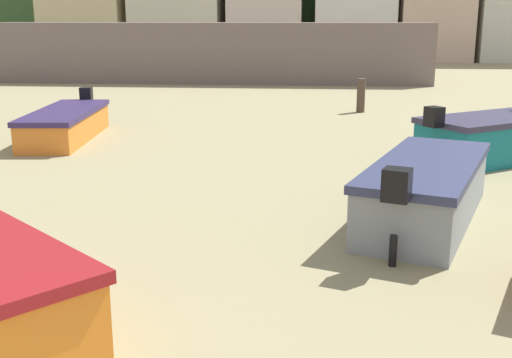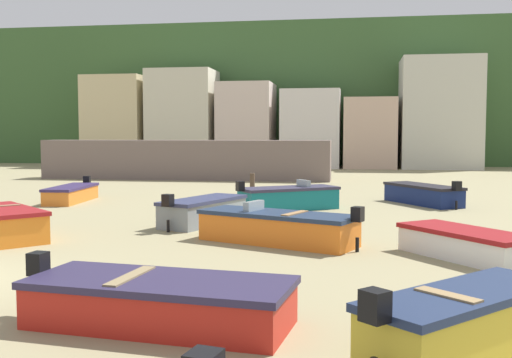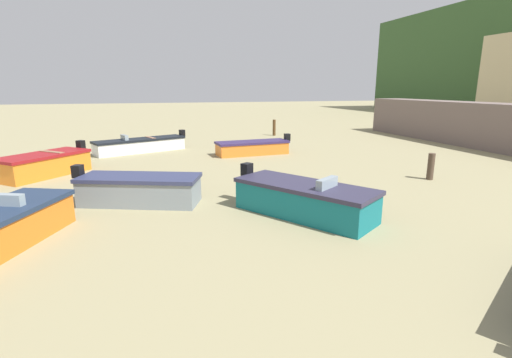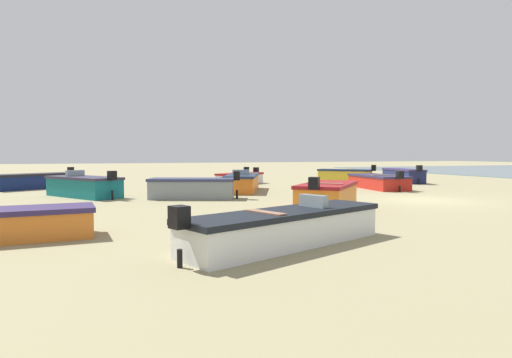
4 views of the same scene
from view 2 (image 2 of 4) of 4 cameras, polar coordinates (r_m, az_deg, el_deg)
name	(u,v)px [view 2 (image 2 of 4)]	position (r m, az deg, el deg)	size (l,w,h in m)	color
headland_hill	(282,102)	(78.04, 2.39, 7.22)	(90.00, 32.00, 14.50)	#395B2F
harbor_pier	(185,160)	(43.06, -6.66, 1.79)	(20.32, 2.40, 2.74)	#70605A
townhouse_far_left	(121,121)	(63.13, -12.51, 5.26)	(5.86, 6.60, 8.84)	#CBB98B
townhouse_centre_left	(183,118)	(60.26, -6.83, 5.62)	(6.27, 5.07, 9.34)	beige
townhouse_centre	(247,125)	(59.02, -0.89, 5.04)	(5.10, 5.44, 8.01)	beige
townhouse_centre_right	(311,129)	(58.05, 5.15, 4.67)	(5.45, 5.02, 7.28)	silver
townhouse_right	(369,133)	(58.74, 10.54, 4.22)	(4.78, 6.63, 6.47)	#CFAE96
townhouse_far_right	(439,114)	(59.10, 16.70, 5.87)	(7.01, 6.33, 10.09)	beige
boat_red_1	(159,302)	(10.49, -9.01, -11.23)	(4.76, 2.28, 1.11)	red
boat_orange_3	(278,227)	(17.85, 2.03, -4.53)	(4.96, 3.26, 1.23)	orange
boat_teal_4	(288,198)	(25.74, 3.04, -1.79)	(4.33, 3.62, 1.27)	#126B74
boat_orange_5	(3,223)	(20.06, -22.51, -3.83)	(3.79, 3.61, 1.27)	orange
boat_white_6	(466,244)	(16.58, 19.01, -5.74)	(3.35, 3.74, 1.07)	white
boat_navy_7	(423,194)	(28.71, 15.30, -1.38)	(3.40, 4.33, 1.21)	navy
boat_grey_8	(203,211)	(21.65, -4.96, -2.99)	(2.62, 4.09, 1.24)	gray
boat_orange_9	(71,194)	(29.95, -16.82, -1.31)	(1.69, 4.37, 1.07)	orange
boat_yellow_10	(464,323)	(9.46, 18.85, -12.59)	(3.37, 3.47, 1.27)	gold
mooring_post_near_water	(252,183)	(32.70, -0.35, -0.40)	(0.27, 0.27, 1.08)	#4B3A2D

